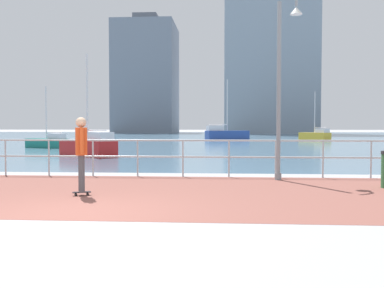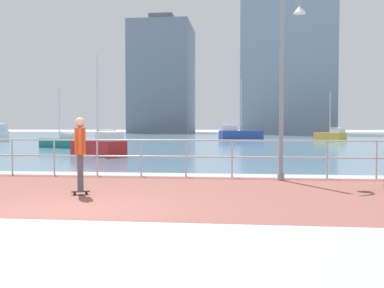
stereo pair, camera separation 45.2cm
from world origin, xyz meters
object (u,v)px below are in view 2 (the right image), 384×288
(lamppost, at_px, (287,70))
(sailboat_blue, at_px, (61,142))
(sailboat_yellow, at_px, (99,146))
(sailboat_ivory, at_px, (240,134))
(sailboat_white, at_px, (331,135))
(skateboarder, at_px, (80,148))

(lamppost, distance_m, sailboat_blue, 22.04)
(lamppost, distance_m, sailboat_yellow, 12.91)
(lamppost, relative_size, sailboat_blue, 1.32)
(sailboat_ivory, bearing_deg, lamppost, -87.60)
(sailboat_ivory, height_order, sailboat_blue, sailboat_ivory)
(lamppost, height_order, sailboat_white, lamppost)
(sailboat_ivory, xyz_separation_m, sailboat_blue, (-12.37, -18.18, -0.21))
(sailboat_ivory, bearing_deg, sailboat_yellow, -105.37)
(sailboat_ivory, bearing_deg, sailboat_white, 1.80)
(lamppost, height_order, sailboat_ivory, sailboat_ivory)
(sailboat_yellow, bearing_deg, sailboat_blue, 124.57)
(sailboat_blue, xyz_separation_m, sailboat_white, (21.97, 18.48, 0.09))
(sailboat_ivory, height_order, sailboat_white, sailboat_ivory)
(lamppost, bearing_deg, sailboat_yellow, 132.70)
(sailboat_ivory, bearing_deg, sailboat_blue, -124.23)
(sailboat_ivory, distance_m, sailboat_blue, 21.99)
(skateboarder, height_order, sailboat_blue, sailboat_blue)
(sailboat_white, bearing_deg, lamppost, -102.93)
(sailboat_yellow, height_order, sailboat_white, sailboat_yellow)
(skateboarder, distance_m, sailboat_ivory, 38.53)
(skateboarder, relative_size, sailboat_blue, 0.41)
(skateboarder, xyz_separation_m, sailboat_white, (13.00, 38.68, -0.56))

